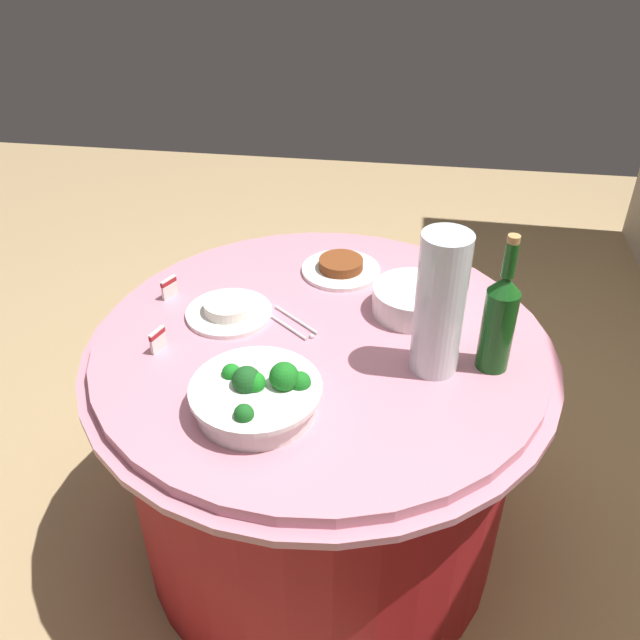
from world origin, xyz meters
The scene contains 12 objects.
ground_plane centered at (0.00, 0.00, 0.00)m, with size 6.00×6.00×0.00m, color tan.
buffet_table centered at (0.00, 0.00, 0.38)m, with size 1.16×1.16×0.74m.
broccoli_bowl centered at (0.28, -0.09, 0.78)m, with size 0.28×0.28×0.11m.
plate_stack centered at (-0.14, 0.22, 0.78)m, with size 0.21×0.21×0.07m.
wine_bottle centered at (0.05, 0.41, 0.87)m, with size 0.07×0.07×0.34m.
decorative_fruit_vase centered at (0.08, 0.27, 0.90)m, with size 0.11×0.11×0.34m.
serving_tongs centered at (-0.04, -0.08, 0.74)m, with size 0.14×0.15×0.01m.
food_plate_rice centered at (-0.06, -0.24, 0.76)m, with size 0.22×0.22×0.04m.
food_plate_stir_fry centered at (-0.32, 0.01, 0.75)m, with size 0.22×0.22×0.04m.
label_placard_front centered at (0.10, -0.37, 0.77)m, with size 0.05×0.02×0.05m.
label_placard_mid centered at (-0.12, -0.42, 0.77)m, with size 0.05×0.03×0.05m.
label_placard_rear centered at (-0.31, 0.32, 0.77)m, with size 0.05×0.02×0.05m.
Camera 1 is at (1.32, 0.19, 1.72)m, focal length 38.13 mm.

